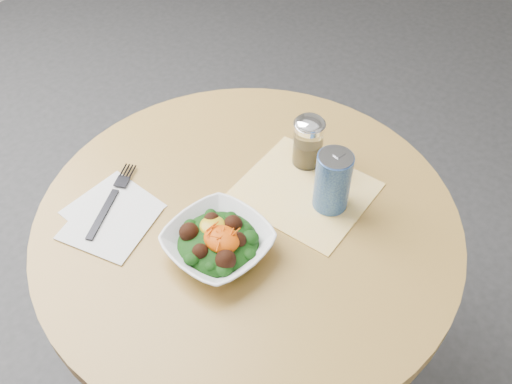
% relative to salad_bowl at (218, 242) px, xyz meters
% --- Properties ---
extents(ground, '(6.00, 6.00, 0.00)m').
position_rel_salad_bowl_xyz_m(ground, '(-0.00, 0.10, -0.78)').
color(ground, '#2F2F32').
rests_on(ground, ground).
extents(table, '(0.90, 0.90, 0.75)m').
position_rel_salad_bowl_xyz_m(table, '(-0.00, 0.10, -0.23)').
color(table, black).
rests_on(table, ground).
extents(cloth_napkin, '(0.27, 0.25, 0.00)m').
position_rel_salad_bowl_xyz_m(cloth_napkin, '(0.06, 0.24, -0.03)').
color(cloth_napkin, '#F4AB0C').
rests_on(cloth_napkin, table).
extents(paper_napkins, '(0.21, 0.22, 0.00)m').
position_rel_salad_bowl_xyz_m(paper_napkins, '(-0.24, -0.06, -0.03)').
color(paper_napkins, silver).
rests_on(paper_napkins, table).
extents(salad_bowl, '(0.23, 0.23, 0.08)m').
position_rel_salad_bowl_xyz_m(salad_bowl, '(0.00, 0.00, 0.00)').
color(salad_bowl, white).
rests_on(salad_bowl, table).
extents(fork, '(0.10, 0.22, 0.00)m').
position_rel_salad_bowl_xyz_m(fork, '(-0.27, -0.02, -0.02)').
color(fork, black).
rests_on(fork, table).
extents(spice_shaker, '(0.07, 0.07, 0.13)m').
position_rel_salad_bowl_xyz_m(spice_shaker, '(0.01, 0.32, 0.03)').
color(spice_shaker, silver).
rests_on(spice_shaker, table).
extents(beverage_can, '(0.08, 0.08, 0.15)m').
position_rel_salad_bowl_xyz_m(beverage_can, '(0.12, 0.24, 0.04)').
color(beverage_can, navy).
rests_on(beverage_can, table).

